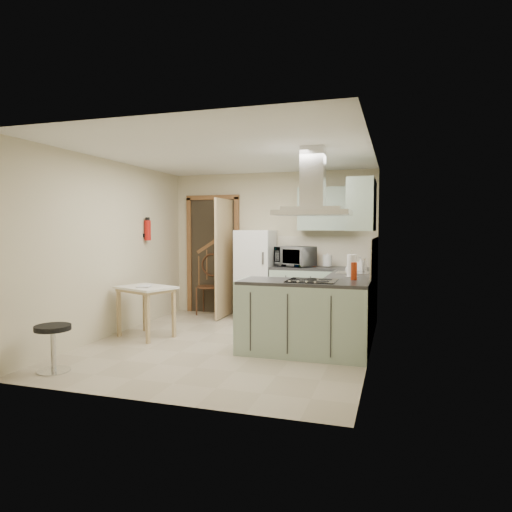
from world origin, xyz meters
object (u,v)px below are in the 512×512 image
(microwave, at_px, (295,256))
(fridge, at_px, (256,274))
(peninsula, at_px, (304,318))
(drop_leaf_table, at_px, (146,312))
(extractor_hood, at_px, (313,213))
(bentwood_chair, at_px, (209,287))
(stool, at_px, (53,348))

(microwave, bearing_deg, fridge, -153.70)
(peninsula, xyz_separation_m, microwave, (-0.55, 2.01, 0.62))
(drop_leaf_table, bearing_deg, peninsula, 15.85)
(extractor_hood, xyz_separation_m, microwave, (-0.65, 2.01, -0.65))
(fridge, xyz_separation_m, peninsula, (1.22, -1.98, -0.30))
(bentwood_chair, bearing_deg, peninsula, -47.69)
(extractor_hood, relative_size, bentwood_chair, 0.92)
(peninsula, xyz_separation_m, extractor_hood, (0.10, 0.00, 1.27))
(extractor_hood, bearing_deg, drop_leaf_table, 174.80)
(peninsula, relative_size, drop_leaf_table, 2.03)
(extractor_hood, xyz_separation_m, drop_leaf_table, (-2.40, 0.22, -1.36))
(peninsula, xyz_separation_m, drop_leaf_table, (-2.30, 0.22, -0.09))
(fridge, xyz_separation_m, bentwood_chair, (-0.90, 0.10, -0.26))
(fridge, distance_m, drop_leaf_table, 2.10)
(drop_leaf_table, height_order, stool, drop_leaf_table)
(bentwood_chair, bearing_deg, stool, -98.23)
(extractor_hood, distance_m, microwave, 2.21)
(extractor_hood, height_order, microwave, extractor_hood)
(peninsula, xyz_separation_m, bentwood_chair, (-2.13, 2.08, 0.04))
(fridge, bearing_deg, bentwood_chair, 173.75)
(extractor_hood, distance_m, bentwood_chair, 3.29)
(peninsula, relative_size, microwave, 2.58)
(drop_leaf_table, distance_m, bentwood_chair, 1.87)
(peninsula, height_order, bentwood_chair, bentwood_chair)
(drop_leaf_table, distance_m, stool, 1.69)
(peninsula, distance_m, stool, 2.84)
(drop_leaf_table, xyz_separation_m, bentwood_chair, (0.17, 1.86, 0.13))
(drop_leaf_table, bearing_deg, stool, -73.22)
(fridge, bearing_deg, extractor_hood, -56.21)
(extractor_hood, relative_size, drop_leaf_table, 1.18)
(drop_leaf_table, bearing_deg, microwave, 66.88)
(extractor_hood, height_order, drop_leaf_table, extractor_hood)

